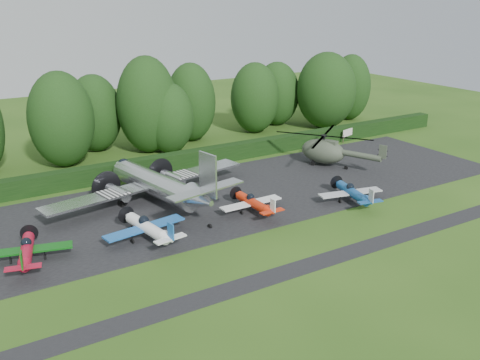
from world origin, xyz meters
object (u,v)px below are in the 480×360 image
light_plane_red (26,251)px  helicopter (323,149)px  light_plane_white (148,228)px  sign_board (349,133)px  light_plane_blue (353,193)px  transport_plane (156,184)px  light_plane_orange (253,203)px

light_plane_red → helicopter: (35.62, 7.57, 0.95)m
light_plane_white → helicopter: size_ratio=0.56×
helicopter → light_plane_red: bearing=-145.1°
light_plane_white → sign_board: size_ratio=2.37×
light_plane_red → sign_board: size_ratio=2.19×
light_plane_blue → light_plane_red: bearing=160.8°
transport_plane → helicopter: transport_plane is taller
transport_plane → sign_board: size_ratio=6.90×
light_plane_red → light_plane_orange: 20.35m
light_plane_white → transport_plane: bearing=70.8°
light_plane_red → light_plane_white: size_ratio=0.93×
light_plane_red → transport_plane: bearing=11.5°
transport_plane → helicopter: (22.11, 1.10, 0.03)m
light_plane_red → sign_board: 48.30m
light_plane_red → light_plane_orange: light_plane_red is taller
transport_plane → light_plane_white: 8.53m
light_plane_blue → helicopter: bearing=51.4°
light_plane_orange → light_plane_blue: 10.27m
light_plane_orange → sign_board: bearing=31.2°
light_plane_orange → light_plane_white: bearing=-177.0°
light_plane_white → light_plane_orange: light_plane_white is taller
transport_plane → helicopter: bearing=13.7°
transport_plane → sign_board: (32.58, 7.97, -0.77)m
light_plane_white → helicopter: bearing=27.1°
light_plane_orange → sign_board: 29.83m
sign_board → transport_plane: bearing=-150.5°
light_plane_red → light_plane_blue: 30.40m
light_plane_blue → helicopter: helicopter is taller
transport_plane → helicopter: 22.14m
light_plane_white → light_plane_orange: (10.82, 0.39, -0.15)m
light_plane_blue → sign_board: bearing=36.0°
light_plane_white → light_plane_orange: size_ratio=1.15×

